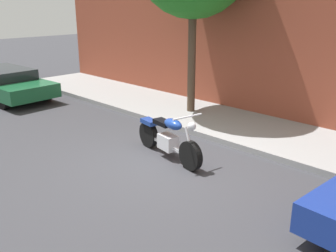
# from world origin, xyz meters

# --- Properties ---
(ground_plane) EXTENTS (60.00, 60.00, 0.00)m
(ground_plane) POSITION_xyz_m (0.00, 0.00, 0.00)
(ground_plane) COLOR #38383D
(sidewalk) EXTENTS (19.42, 2.51, 0.14)m
(sidewalk) POSITION_xyz_m (0.00, 3.05, 0.07)
(sidewalk) COLOR gray
(sidewalk) RESTS_ON ground
(motorcycle) EXTENTS (2.16, 0.78, 1.11)m
(motorcycle) POSITION_xyz_m (-0.13, 0.35, 0.44)
(motorcycle) COLOR black
(motorcycle) RESTS_ON ground
(parked_car_green) EXTENTS (4.42, 1.95, 1.03)m
(parked_car_green) POSITION_xyz_m (-7.98, 0.13, 0.55)
(parked_car_green) COLOR black
(parked_car_green) RESTS_ON ground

